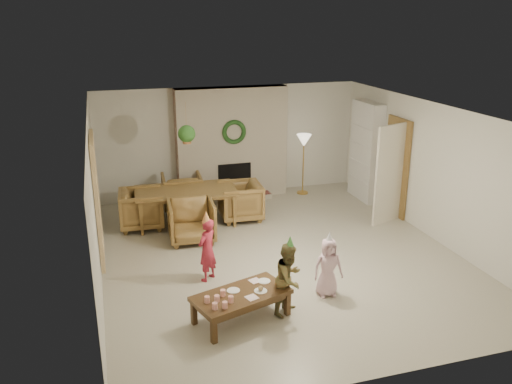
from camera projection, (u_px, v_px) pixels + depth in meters
name	position (u px, v px, depth m)	size (l,w,h in m)	color
floor	(279.00, 254.00, 9.28)	(7.00, 7.00, 0.00)	#B7B29E
ceiling	(281.00, 113.00, 8.48)	(7.00, 7.00, 0.00)	white
wall_back	(230.00, 141.00, 12.06)	(7.00, 7.00, 0.00)	silver
wall_front	(386.00, 282.00, 5.70)	(7.00, 7.00, 0.00)	silver
wall_left	(95.00, 204.00, 8.07)	(7.00, 7.00, 0.00)	silver
wall_right	(434.00, 172.00, 9.70)	(7.00, 7.00, 0.00)	silver
fireplace_mass	(232.00, 143.00, 11.88)	(2.50, 0.40, 2.50)	#531E16
fireplace_hearth	(236.00, 198.00, 11.94)	(1.60, 0.30, 0.12)	#5A1918
fireplace_firebox	(234.00, 179.00, 11.97)	(0.75, 0.12, 0.75)	black
fireplace_wreath	(234.00, 132.00, 11.57)	(0.54, 0.54, 0.10)	#184218
floor_lamp_base	(302.00, 193.00, 12.44)	(0.26, 0.26, 0.03)	gold
floor_lamp_post	(303.00, 166.00, 12.24)	(0.03, 0.03, 1.27)	gold
floor_lamp_shade	(304.00, 140.00, 12.04)	(0.34, 0.34, 0.28)	beige
bookshelf_carcass	(366.00, 151.00, 11.79)	(0.30, 1.00, 2.20)	white
bookshelf_shelf_a	(363.00, 179.00, 11.99)	(0.30, 0.92, 0.03)	white
bookshelf_shelf_b	(364.00, 162.00, 11.87)	(0.30, 0.92, 0.03)	white
bookshelf_shelf_c	(366.00, 145.00, 11.74)	(0.30, 0.92, 0.03)	white
bookshelf_shelf_d	(367.00, 127.00, 11.61)	(0.30, 0.92, 0.03)	white
books_row_lower	(366.00, 175.00, 11.81)	(0.20, 0.40, 0.24)	#B43121
books_row_mid	(363.00, 155.00, 11.86)	(0.20, 0.44, 0.24)	#274191
books_row_upper	(367.00, 140.00, 11.60)	(0.20, 0.36, 0.22)	gold
door_frame	(396.00, 167.00, 10.85)	(0.05, 0.86, 2.04)	olive
door_leaf	(390.00, 175.00, 10.41)	(0.05, 0.80, 2.00)	beige
curtain_panel	(97.00, 199.00, 8.26)	(0.06, 1.20, 2.00)	beige
dining_table	(187.00, 207.00, 10.53)	(1.99, 1.11, 0.70)	olive
dining_chair_near	(192.00, 221.00, 9.71)	(0.83, 0.85, 0.77)	olive
dining_chair_far	(182.00, 192.00, 11.33)	(0.83, 0.85, 0.77)	olive
dining_chair_left	(142.00, 209.00, 10.33)	(0.83, 0.85, 0.77)	olive
dining_chair_right	(240.00, 201.00, 10.76)	(0.83, 0.85, 0.77)	olive
hanging_plant_cord	(186.00, 121.00, 9.60)	(0.01, 0.01, 0.70)	tan
hanging_plant_pot	(187.00, 140.00, 9.72)	(0.16, 0.16, 0.12)	brown
hanging_plant_foliage	(187.00, 134.00, 9.68)	(0.32, 0.32, 0.32)	#204F1A
coffee_table_top	(241.00, 295.00, 7.18)	(1.31, 0.65, 0.06)	#4B3219
coffee_table_apron	(241.00, 300.00, 7.20)	(1.21, 0.55, 0.08)	#4B3219
coffee_leg_fl	(214.00, 331.00, 6.71)	(0.07, 0.07, 0.34)	#4B3219
coffee_leg_fr	(287.00, 304.00, 7.35)	(0.07, 0.07, 0.34)	#4B3219
coffee_leg_bl	(194.00, 313.00, 7.13)	(0.07, 0.07, 0.34)	#4B3219
coffee_leg_br	(265.00, 288.00, 7.77)	(0.07, 0.07, 0.34)	#4B3219
cup_a	(215.00, 306.00, 6.76)	(0.07, 0.07, 0.09)	white
cup_b	(207.00, 299.00, 6.92)	(0.07, 0.07, 0.09)	white
cup_c	(225.00, 305.00, 6.79)	(0.07, 0.07, 0.09)	white
cup_d	(217.00, 298.00, 6.95)	(0.07, 0.07, 0.09)	white
cup_e	(231.00, 299.00, 6.93)	(0.07, 0.07, 0.09)	white
cup_f	(223.00, 293.00, 7.08)	(0.07, 0.07, 0.09)	white
plate_a	(233.00, 290.00, 7.23)	(0.18, 0.18, 0.01)	white
plate_b	(261.00, 291.00, 7.22)	(0.18, 0.18, 0.01)	white
plate_c	(264.00, 281.00, 7.49)	(0.18, 0.18, 0.01)	white
food_scoop	(261.00, 288.00, 7.21)	(0.07, 0.07, 0.07)	tan
napkin_left	(252.00, 297.00, 7.05)	(0.15, 0.15, 0.01)	#FFBBC6
napkin_right	(255.00, 281.00, 7.50)	(0.15, 0.15, 0.01)	#FFBBC6
child_red	(207.00, 250.00, 8.23)	(0.37, 0.25, 1.03)	#A62335
party_hat_red	(206.00, 217.00, 8.05)	(0.14, 0.14, 0.19)	#DECC4A
child_plaid	(289.00, 279.00, 7.31)	(0.51, 0.39, 1.04)	brown
party_hat_plaid	(290.00, 242.00, 7.14)	(0.12, 0.12, 0.17)	#4EA446
child_pink	(328.00, 267.00, 7.80)	(0.44, 0.29, 0.90)	beige
party_hat_pink	(330.00, 237.00, 7.64)	(0.12, 0.12, 0.16)	silver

